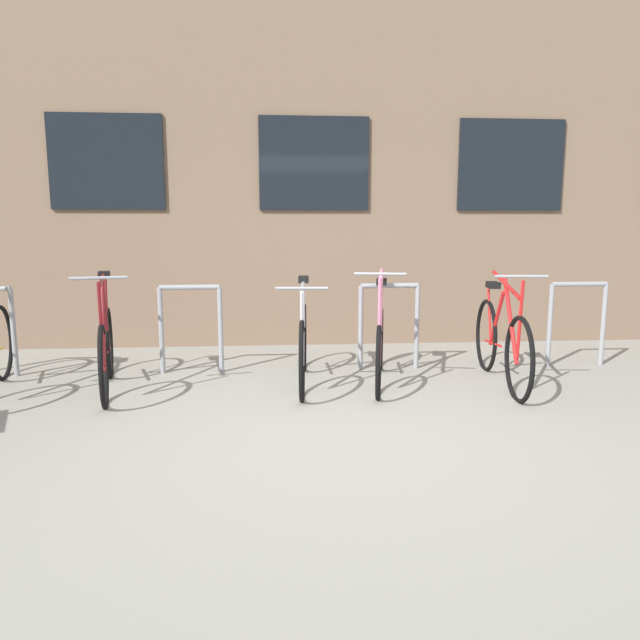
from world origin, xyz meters
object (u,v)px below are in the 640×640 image
bicycle_silver (303,343)px  bicycle_red (501,341)px  bicycle_maroon (106,347)px  bicycle_pink (380,343)px

bicycle_silver → bicycle_red: size_ratio=0.96×
bicycle_maroon → bicycle_silver: bearing=3.3°
bicycle_maroon → bicycle_red: 3.61m
bicycle_maroon → bicycle_red: bearing=-1.0°
bicycle_maroon → bicycle_pink: bicycle_pink is taller
bicycle_silver → bicycle_pink: bicycle_pink is taller
bicycle_maroon → bicycle_pink: 2.50m
bicycle_silver → bicycle_red: bearing=-5.0°
bicycle_pink → bicycle_red: bearing=-7.8°
bicycle_maroon → bicycle_pink: size_ratio=0.99×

